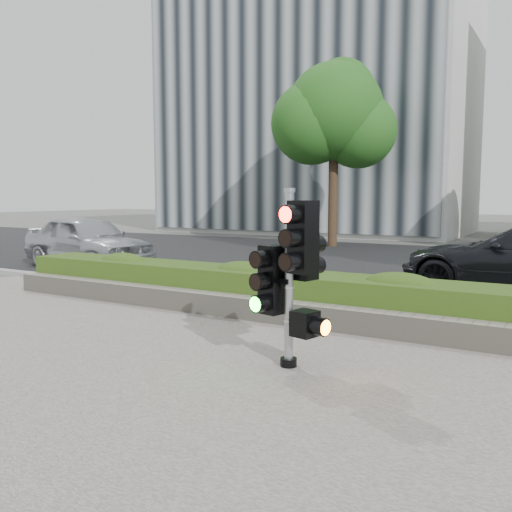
# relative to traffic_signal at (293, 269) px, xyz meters

# --- Properties ---
(ground) EXTENTS (120.00, 120.00, 0.00)m
(ground) POSITION_rel_traffic_signal_xyz_m (-0.98, -0.07, -1.14)
(ground) COLOR #51514C
(ground) RESTS_ON ground
(sidewalk) EXTENTS (16.00, 11.00, 0.03)m
(sidewalk) POSITION_rel_traffic_signal_xyz_m (-0.98, -2.57, -1.12)
(sidewalk) COLOR #9E9389
(sidewalk) RESTS_ON ground
(road) EXTENTS (60.00, 13.00, 0.02)m
(road) POSITION_rel_traffic_signal_xyz_m (-0.98, 9.93, -1.13)
(road) COLOR black
(road) RESTS_ON ground
(curb) EXTENTS (60.00, 0.25, 0.12)m
(curb) POSITION_rel_traffic_signal_xyz_m (-0.98, 3.08, -1.08)
(curb) COLOR gray
(curb) RESTS_ON ground
(stone_wall) EXTENTS (12.00, 0.32, 0.34)m
(stone_wall) POSITION_rel_traffic_signal_xyz_m (-0.98, 1.83, -0.94)
(stone_wall) COLOR gray
(stone_wall) RESTS_ON sidewalk
(hedge) EXTENTS (12.00, 1.00, 0.68)m
(hedge) POSITION_rel_traffic_signal_xyz_m (-0.98, 2.48, -0.77)
(hedge) COLOR #557D26
(hedge) RESTS_ON sidewalk
(building_left) EXTENTS (16.00, 9.00, 15.00)m
(building_left) POSITION_rel_traffic_signal_xyz_m (-9.98, 22.93, 6.36)
(building_left) COLOR #B7B7B2
(building_left) RESTS_ON ground
(tree_left) EXTENTS (4.61, 4.03, 7.34)m
(tree_left) POSITION_rel_traffic_signal_xyz_m (-5.50, 14.49, 3.91)
(tree_left) COLOR black
(tree_left) RESTS_ON ground
(traffic_signal) EXTENTS (0.73, 0.59, 2.01)m
(traffic_signal) POSITION_rel_traffic_signal_xyz_m (0.00, 0.00, 0.00)
(traffic_signal) COLOR black
(traffic_signal) RESTS_ON sidewalk
(car_silver) EXTENTS (4.42, 2.29, 1.44)m
(car_silver) POSITION_rel_traffic_signal_xyz_m (-8.70, 4.94, -0.40)
(car_silver) COLOR #B2B3B9
(car_silver) RESTS_ON road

